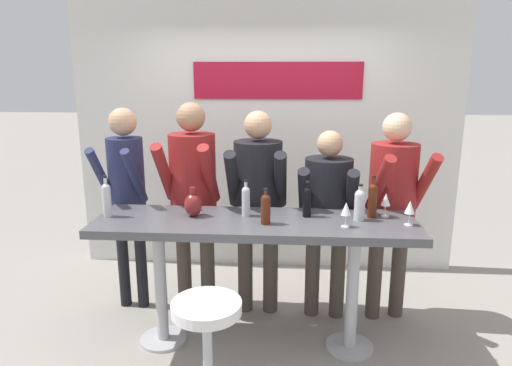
{
  "coord_description": "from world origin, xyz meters",
  "views": [
    {
      "loc": [
        0.22,
        -3.12,
        2.05
      ],
      "look_at": [
        0.0,
        0.1,
        1.26
      ],
      "focal_mm": 32.0,
      "sensor_mm": 36.0,
      "label": 1
    }
  ],
  "objects_px": {
    "bar_stool": "(207,338)",
    "decorative_vase": "(193,205)",
    "person_center_left": "(258,192)",
    "person_center_right": "(393,195)",
    "wine_bottle_5": "(246,200)",
    "wine_glass_1": "(346,210)",
    "person_far_left": "(126,185)",
    "person_center": "(328,206)",
    "tasting_table": "(255,239)",
    "wine_bottle_2": "(360,203)",
    "person_left": "(193,186)",
    "wine_bottle_3": "(266,208)",
    "wine_glass_0": "(410,208)",
    "wine_bottle_0": "(373,199)",
    "wine_bottle_4": "(307,200)",
    "wine_bottle_1": "(107,198)",
    "wine_glass_2": "(386,200)"
  },
  "relations": [
    {
      "from": "person_far_left",
      "to": "wine_bottle_5",
      "type": "xyz_separation_m",
      "value": [
        1.05,
        -0.43,
        0.01
      ]
    },
    {
      "from": "wine_glass_2",
      "to": "decorative_vase",
      "type": "relative_size",
      "value": 0.8
    },
    {
      "from": "person_far_left",
      "to": "wine_glass_0",
      "type": "xyz_separation_m",
      "value": [
        2.2,
        -0.57,
        0.01
      ]
    },
    {
      "from": "bar_stool",
      "to": "wine_bottle_4",
      "type": "bearing_deg",
      "value": 52.31
    },
    {
      "from": "person_center",
      "to": "wine_bottle_0",
      "type": "bearing_deg",
      "value": -45.44
    },
    {
      "from": "tasting_table",
      "to": "wine_glass_1",
      "type": "relative_size",
      "value": 13.14
    },
    {
      "from": "wine_bottle_1",
      "to": "person_center_left",
      "type": "bearing_deg",
      "value": 25.79
    },
    {
      "from": "wine_bottle_1",
      "to": "wine_bottle_4",
      "type": "bearing_deg",
      "value": 4.08
    },
    {
      "from": "tasting_table",
      "to": "person_center_right",
      "type": "relative_size",
      "value": 1.34
    },
    {
      "from": "person_center",
      "to": "wine_bottle_3",
      "type": "distance_m",
      "value": 0.75
    },
    {
      "from": "person_far_left",
      "to": "wine_glass_2",
      "type": "bearing_deg",
      "value": -6.8
    },
    {
      "from": "person_far_left",
      "to": "person_center_left",
      "type": "distance_m",
      "value": 1.11
    },
    {
      "from": "person_left",
      "to": "wine_bottle_3",
      "type": "distance_m",
      "value": 0.87
    },
    {
      "from": "bar_stool",
      "to": "decorative_vase",
      "type": "height_order",
      "value": "decorative_vase"
    },
    {
      "from": "person_center_right",
      "to": "wine_bottle_3",
      "type": "bearing_deg",
      "value": -161.53
    },
    {
      "from": "tasting_table",
      "to": "bar_stool",
      "type": "distance_m",
      "value": 0.83
    },
    {
      "from": "person_center_right",
      "to": "wine_bottle_4",
      "type": "relative_size",
      "value": 6.47
    },
    {
      "from": "wine_bottle_5",
      "to": "person_left",
      "type": "bearing_deg",
      "value": 138.69
    },
    {
      "from": "person_left",
      "to": "person_center",
      "type": "xyz_separation_m",
      "value": [
        1.12,
        -0.03,
        -0.14
      ]
    },
    {
      "from": "wine_bottle_5",
      "to": "wine_glass_1",
      "type": "distance_m",
      "value": 0.73
    },
    {
      "from": "wine_bottle_3",
      "to": "wine_bottle_5",
      "type": "distance_m",
      "value": 0.23
    },
    {
      "from": "person_far_left",
      "to": "wine_glass_1",
      "type": "distance_m",
      "value": 1.87
    },
    {
      "from": "person_far_left",
      "to": "wine_bottle_3",
      "type": "xyz_separation_m",
      "value": [
        1.21,
        -0.61,
        0.01
      ]
    },
    {
      "from": "wine_bottle_1",
      "to": "wine_bottle_4",
      "type": "xyz_separation_m",
      "value": [
        1.46,
        0.1,
        -0.02
      ]
    },
    {
      "from": "person_far_left",
      "to": "wine_bottle_3",
      "type": "distance_m",
      "value": 1.35
    },
    {
      "from": "wine_bottle_3",
      "to": "wine_glass_0",
      "type": "bearing_deg",
      "value": 2.35
    },
    {
      "from": "bar_stool",
      "to": "wine_bottle_0",
      "type": "xyz_separation_m",
      "value": [
        1.09,
        0.81,
        0.67
      ]
    },
    {
      "from": "person_center_left",
      "to": "wine_bottle_2",
      "type": "distance_m",
      "value": 0.9
    },
    {
      "from": "person_far_left",
      "to": "decorative_vase",
      "type": "xyz_separation_m",
      "value": [
        0.66,
        -0.46,
        -0.02
      ]
    },
    {
      "from": "person_left",
      "to": "person_center_right",
      "type": "xyz_separation_m",
      "value": [
        1.64,
        -0.02,
        -0.05
      ]
    },
    {
      "from": "person_center",
      "to": "person_center_right",
      "type": "distance_m",
      "value": 0.53
    },
    {
      "from": "person_center",
      "to": "decorative_vase",
      "type": "distance_m",
      "value": 1.11
    },
    {
      "from": "person_center_right",
      "to": "wine_glass_0",
      "type": "bearing_deg",
      "value": -102.2
    },
    {
      "from": "person_center",
      "to": "wine_bottle_2",
      "type": "distance_m",
      "value": 0.5
    },
    {
      "from": "tasting_table",
      "to": "person_center_left",
      "type": "relative_size",
      "value": 1.33
    },
    {
      "from": "person_far_left",
      "to": "wine_bottle_5",
      "type": "relative_size",
      "value": 6.44
    },
    {
      "from": "bar_stool",
      "to": "decorative_vase",
      "type": "bearing_deg",
      "value": 106.4
    },
    {
      "from": "person_center_left",
      "to": "person_center_right",
      "type": "distance_m",
      "value": 1.09
    },
    {
      "from": "person_left",
      "to": "wine_bottle_5",
      "type": "bearing_deg",
      "value": -36.99
    },
    {
      "from": "wine_bottle_1",
      "to": "tasting_table",
      "type": "bearing_deg",
      "value": 0.07
    },
    {
      "from": "wine_bottle_2",
      "to": "wine_glass_1",
      "type": "bearing_deg",
      "value": -126.15
    },
    {
      "from": "wine_bottle_1",
      "to": "decorative_vase",
      "type": "distance_m",
      "value": 0.63
    },
    {
      "from": "person_center",
      "to": "wine_glass_0",
      "type": "distance_m",
      "value": 0.75
    },
    {
      "from": "wine_bottle_4",
      "to": "wine_glass_2",
      "type": "bearing_deg",
      "value": 3.85
    },
    {
      "from": "wine_bottle_4",
      "to": "wine_bottle_5",
      "type": "xyz_separation_m",
      "value": [
        -0.45,
        -0.02,
        0.0
      ]
    },
    {
      "from": "person_center",
      "to": "wine_glass_1",
      "type": "distance_m",
      "value": 0.62
    },
    {
      "from": "wine_bottle_3",
      "to": "wine_glass_2",
      "type": "bearing_deg",
      "value": 14.65
    },
    {
      "from": "person_center_right",
      "to": "person_center",
      "type": "bearing_deg",
      "value": 170.08
    },
    {
      "from": "wine_glass_0",
      "to": "wine_glass_1",
      "type": "height_order",
      "value": "same"
    },
    {
      "from": "bar_stool",
      "to": "person_far_left",
      "type": "height_order",
      "value": "person_far_left"
    }
  ]
}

